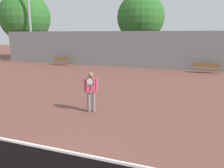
{
  "coord_description": "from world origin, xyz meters",
  "views": [
    {
      "loc": [
        2.73,
        -3.22,
        3.22
      ],
      "look_at": [
        -0.5,
        5.92,
        0.99
      ],
      "focal_mm": 35.0,
      "sensor_mm": 36.0,
      "label": 1
    }
  ],
  "objects": [
    {
      "name": "tree_green_tall",
      "position": [
        -2.83,
        22.35,
        5.07
      ],
      "size": [
        5.41,
        5.41,
        7.78
      ],
      "color": "brown",
      "rests_on": "ground_plane"
    },
    {
      "name": "light_pole_near_left",
      "position": [
        -14.57,
        17.83,
        6.53
      ],
      "size": [
        0.9,
        0.6,
        11.48
      ],
      "color": "#939399",
      "rests_on": "ground_plane"
    },
    {
      "name": "tree_green_broad",
      "position": [
        -17.24,
        20.26,
        5.26
      ],
      "size": [
        6.27,
        6.27,
        8.4
      ],
      "color": "brown",
      "rests_on": "ground_plane"
    },
    {
      "name": "bench_adjacent_court",
      "position": [
        4.14,
        16.6,
        0.5
      ],
      "size": [
        2.12,
        0.4,
        0.83
      ],
      "color": "brown",
      "rests_on": "ground_plane"
    },
    {
      "name": "tennis_player",
      "position": [
        -0.99,
        4.71,
        0.97
      ],
      "size": [
        0.54,
        0.48,
        1.7
      ],
      "rotation": [
        0.0,
        0.0,
        0.32
      ],
      "color": "slate",
      "rests_on": "ground_plane"
    },
    {
      "name": "bench_courtside_far",
      "position": [
        -9.96,
        16.6,
        0.5
      ],
      "size": [
        1.86,
        0.4,
        0.83
      ],
      "color": "brown",
      "rests_on": "ground_plane"
    },
    {
      "name": "back_fence",
      "position": [
        0.0,
        17.51,
        1.74
      ],
      "size": [
        34.98,
        0.06,
        3.49
      ],
      "color": "gray",
      "rests_on": "ground_plane"
    },
    {
      "name": "tennis_net",
      "position": [
        0.0,
        0.0,
        0.54
      ],
      "size": [
        12.05,
        0.09,
        1.07
      ],
      "color": "black",
      "rests_on": "ground_plane"
    }
  ]
}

